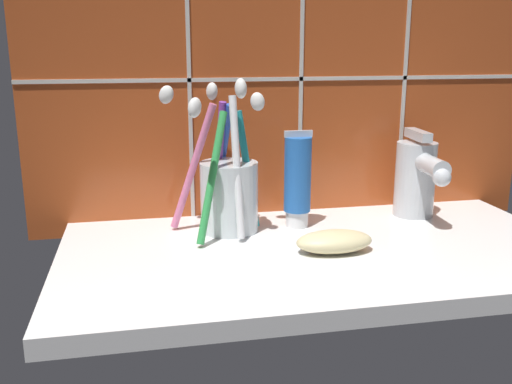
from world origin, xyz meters
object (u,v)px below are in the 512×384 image
toothbrush_cup (227,187)px  sink_faucet (417,176)px  soap_bar (334,241)px  toothpaste_tube (298,180)px

toothbrush_cup → sink_faucet: (25.54, 0.88, 0.07)cm
sink_faucet → soap_bar: (-15.13, -10.82, -4.33)cm
toothbrush_cup → soap_bar: (10.41, -9.94, -4.26)cm
toothbrush_cup → sink_faucet: size_ratio=1.61×
soap_bar → sink_faucet: bearing=35.6°
toothbrush_cup → soap_bar: toothbrush_cup is taller
toothbrush_cup → soap_bar: size_ratio=2.20×
toothbrush_cup → toothpaste_tube: bearing=-0.4°
sink_faucet → soap_bar: sink_faucet is taller
toothbrush_cup → sink_faucet: toothbrush_cup is taller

